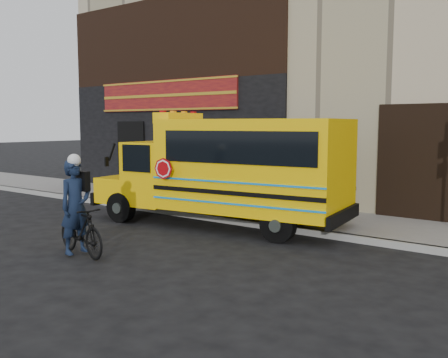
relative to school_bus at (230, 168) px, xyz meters
name	(u,v)px	position (x,y,z in m)	size (l,w,h in m)	color
ground	(162,242)	(-0.23, -2.26, -1.51)	(120.00, 120.00, 0.00)	black
curb	(231,221)	(-0.23, 0.34, -1.43)	(40.00, 0.20, 0.15)	#989893
sidewalk	(261,213)	(-0.23, 1.84, -1.43)	(40.00, 3.00, 0.15)	slate
building	(353,31)	(-0.28, 8.20, 4.62)	(20.00, 10.70, 12.00)	tan
school_bus	(230,168)	(0.00, 0.00, 0.00)	(7.10, 2.91, 2.92)	black
bicycle	(81,230)	(-0.73, -4.06, -1.00)	(0.48, 1.71, 1.03)	black
cyclist	(76,209)	(-0.80, -4.11, -0.57)	(0.69, 0.45, 1.88)	#111C33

